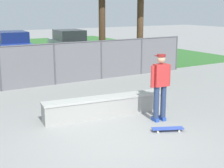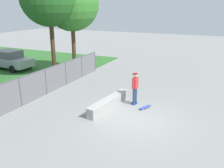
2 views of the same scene
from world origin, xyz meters
The scene contains 7 objects.
ground_plane centered at (0.00, 0.00, 0.00)m, with size 80.00×80.00×0.00m, color gray.
concrete_ledge centered at (0.78, 1.70, 0.29)m, with size 3.62×0.90×0.57m.
skateboarder centered at (1.86, 0.58, 1.03)m, with size 0.60×0.33×1.84m.
skateboard centered at (1.53, -0.16, 0.07)m, with size 0.81×0.52×0.09m.
chainlink_fence centered at (0.00, 6.23, 0.91)m, with size 15.04×0.07×1.68m.
car_blue centered at (1.47, 13.91, 0.84)m, with size 2.28×4.33×1.66m.
car_silver centered at (4.96, 13.47, 0.84)m, with size 2.28×4.33×1.66m.
Camera 1 is at (-3.73, -6.19, 3.03)m, focal length 53.36 mm.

